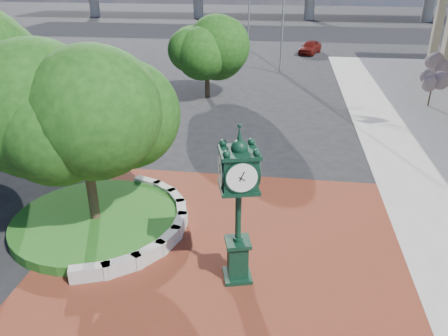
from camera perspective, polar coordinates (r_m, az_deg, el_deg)
ground at (r=15.96m, az=0.58°, el=-8.91°), size 200.00×200.00×0.00m
plaza at (r=15.14m, az=0.06°, el=-10.94°), size 12.00×12.00×0.04m
planter_wall at (r=16.33m, az=-8.95°, el=-7.26°), size 2.96×6.77×0.54m
grass_bed at (r=17.14m, az=-16.35°, el=-6.67°), size 6.10×6.10×0.40m
tree_planter at (r=15.64m, az=-17.89°, el=4.42°), size 5.20×5.20×6.33m
tree_street at (r=32.16m, az=-2.27°, el=14.84°), size 4.40×4.40×5.45m
post_clock at (r=12.54m, az=1.90°, el=-4.34°), size 1.24×1.24×5.03m
parked_car at (r=50.42m, az=11.19°, el=15.21°), size 2.93×4.49×1.42m
street_lamp_near at (r=39.93m, az=8.11°, el=19.95°), size 2.12×0.45×9.45m
street_lamp_far at (r=52.16m, az=3.55°, el=20.90°), size 1.94×0.74×8.87m
shrub_mid at (r=33.30m, az=25.56°, el=9.92°), size 1.20×1.20×2.20m
shrub_far at (r=39.80m, az=26.11°, el=11.96°), size 1.20×1.20×2.20m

